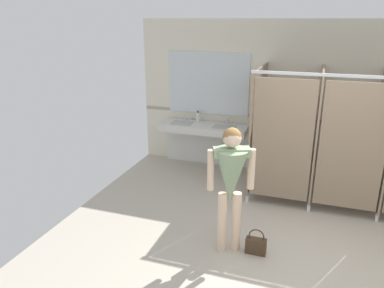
{
  "coord_description": "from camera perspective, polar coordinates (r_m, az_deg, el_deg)",
  "views": [
    {
      "loc": [
        -0.19,
        -3.99,
        2.8
      ],
      "look_at": [
        -1.68,
        0.36,
        1.23
      ],
      "focal_mm": 34.54,
      "sensor_mm": 36.0,
      "label": 1
    }
  ],
  "objects": [
    {
      "name": "mirror_panel",
      "position": [
        7.18,
        2.5,
        9.33
      ],
      "size": [
        1.59,
        0.02,
        1.18
      ],
      "primitive_type": "cube",
      "color": "silver",
      "rests_on": "wall_back"
    },
    {
      "name": "vanity_counter",
      "position": [
        7.22,
        1.94,
        1.43
      ],
      "size": [
        1.69,
        0.56,
        0.99
      ],
      "color": "silver",
      "rests_on": "ground_plane"
    },
    {
      "name": "wall_back",
      "position": [
        7.01,
        20.13,
        6.17
      ],
      "size": [
        7.02,
        0.12,
        2.8
      ],
      "primitive_type": "cube",
      "color": "beige",
      "rests_on": "ground_plane"
    },
    {
      "name": "wall_back_tile_band",
      "position": [
        7.02,
        19.82,
        3.29
      ],
      "size": [
        7.02,
        0.01,
        0.06
      ],
      "primitive_type": "cube",
      "color": "#9E937F",
      "rests_on": "wall_back"
    },
    {
      "name": "person_standing",
      "position": [
        4.44,
        6.02,
        -4.95
      ],
      "size": [
        0.53,
        0.52,
        1.62
      ],
      "color": "beige",
      "rests_on": "ground_plane"
    },
    {
      "name": "ground_plane",
      "position": [
        4.9,
        18.33,
        -17.79
      ],
      "size": [
        7.02,
        6.23,
        0.1
      ],
      "primitive_type": "cube",
      "color": "#B2A899"
    },
    {
      "name": "bathroom_stalls",
      "position": [
        6.08,
        23.15,
        1.02
      ],
      "size": [
        2.92,
        1.51,
        2.1
      ],
      "color": "#84705B",
      "rests_on": "ground_plane"
    },
    {
      "name": "soap_dispenser",
      "position": [
        7.25,
        0.91,
        4.2
      ],
      "size": [
        0.07,
        0.07,
        0.22
      ],
      "color": "white",
      "rests_on": "vanity_counter"
    },
    {
      "name": "handbag",
      "position": [
        4.84,
        9.84,
        -15.13
      ],
      "size": [
        0.26,
        0.11,
        0.34
      ],
      "color": "#3F2D1E",
      "rests_on": "ground_plane"
    }
  ]
}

